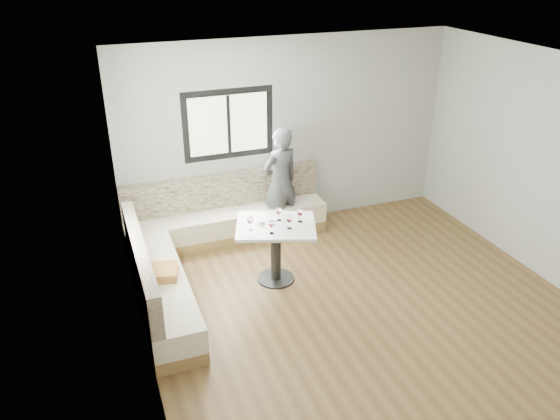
# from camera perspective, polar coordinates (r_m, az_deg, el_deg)

# --- Properties ---
(room) EXTENTS (5.01, 5.01, 2.81)m
(room) POSITION_cam_1_polar(r_m,az_deg,el_deg) (5.97, 8.67, 1.09)
(room) COLOR brown
(room) RESTS_ON ground
(banquette) EXTENTS (2.90, 2.80, 0.95)m
(banquette) POSITION_cam_1_polar(r_m,az_deg,el_deg) (7.30, -8.35, -3.55)
(banquette) COLOR #9A7949
(banquette) RESTS_ON ground
(table) EXTENTS (1.16, 1.03, 0.79)m
(table) POSITION_cam_1_polar(r_m,az_deg,el_deg) (6.81, -0.45, -3.03)
(table) COLOR black
(table) RESTS_ON ground
(person) EXTENTS (0.67, 0.54, 1.61)m
(person) POSITION_cam_1_polar(r_m,az_deg,el_deg) (7.90, 0.03, 2.99)
(person) COLOR #47484F
(person) RESTS_ON ground
(olive_ramekin) EXTENTS (0.09, 0.09, 0.04)m
(olive_ramekin) POSITION_cam_1_polar(r_m,az_deg,el_deg) (6.75, -1.99, -1.23)
(olive_ramekin) COLOR white
(olive_ramekin) RESTS_ON table
(wine_glass_a) EXTENTS (0.08, 0.08, 0.18)m
(wine_glass_a) POSITION_cam_1_polar(r_m,az_deg,el_deg) (6.55, -3.13, -1.10)
(wine_glass_a) COLOR white
(wine_glass_a) RESTS_ON table
(wine_glass_b) EXTENTS (0.08, 0.08, 0.18)m
(wine_glass_b) POSITION_cam_1_polar(r_m,az_deg,el_deg) (6.46, -0.85, -1.49)
(wine_glass_b) COLOR white
(wine_glass_b) RESTS_ON table
(wine_glass_c) EXTENTS (0.08, 0.08, 0.18)m
(wine_glass_c) POSITION_cam_1_polar(r_m,az_deg,el_deg) (6.57, 1.00, -0.97)
(wine_glass_c) COLOR white
(wine_glass_c) RESTS_ON table
(wine_glass_d) EXTENTS (0.08, 0.08, 0.18)m
(wine_glass_d) POSITION_cam_1_polar(r_m,az_deg,el_deg) (6.76, -0.09, -0.15)
(wine_glass_d) COLOR white
(wine_glass_d) RESTS_ON table
(wine_glass_e) EXTENTS (0.08, 0.08, 0.18)m
(wine_glass_e) POSITION_cam_1_polar(r_m,az_deg,el_deg) (6.73, 2.11, -0.28)
(wine_glass_e) COLOR white
(wine_glass_e) RESTS_ON table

